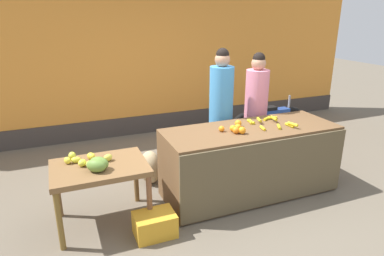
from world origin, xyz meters
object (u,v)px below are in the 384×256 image
at_px(produce_crate, 155,224).
at_px(parked_motorcycle, 268,123).
at_px(produce_sack, 150,167).
at_px(vendor_woman_pink_shirt, 256,112).
at_px(vendor_woman_blue_shirt, 221,113).

bearing_deg(produce_crate, parked_motorcycle, 34.65).
bearing_deg(produce_sack, vendor_woman_pink_shirt, -2.45).
distance_m(vendor_woman_blue_shirt, vendor_woman_pink_shirt, 0.59).
relative_size(produce_crate, produce_sack, 0.92).
height_order(vendor_woman_blue_shirt, produce_crate, vendor_woman_blue_shirt).
xyz_separation_m(vendor_woman_blue_shirt, parked_motorcycle, (1.36, 0.75, -0.54)).
distance_m(vendor_woman_blue_shirt, produce_sack, 1.27).
distance_m(vendor_woman_blue_shirt, produce_crate, 1.92).
xyz_separation_m(vendor_woman_blue_shirt, produce_sack, (-1.05, 0.08, -0.70)).
height_order(vendor_woman_pink_shirt, parked_motorcycle, vendor_woman_pink_shirt).
bearing_deg(produce_crate, vendor_woman_blue_shirt, 39.80).
bearing_deg(vendor_woman_blue_shirt, vendor_woman_pink_shirt, 0.65).
bearing_deg(parked_motorcycle, produce_sack, -164.47).
distance_m(produce_crate, produce_sack, 1.23).
distance_m(vendor_woman_blue_shirt, parked_motorcycle, 1.64).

